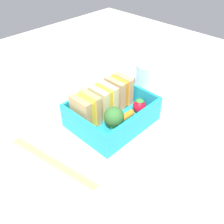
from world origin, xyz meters
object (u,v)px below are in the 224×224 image
Objects in this scene: sandwich_center at (119,91)px; strawberry_far_left at (139,106)px; broccoli_floret at (114,117)px; folded_napkin at (170,177)px; sandwich_left at (86,110)px; sandwich_center_left at (103,100)px; carrot_stick_left at (126,116)px; chopstick_pair at (51,160)px; drinking_glass at (147,77)px; carrot_stick_far_left at (104,136)px.

strawberry_far_left is at bearing -80.84° from sandwich_center.
broccoli_floret reaches higher than folded_napkin.
strawberry_far_left is (7.63, -0.15, -1.26)cm from broccoli_floret.
sandwich_left is 4.73cm from sandwich_center_left.
sandwich_left is 1.81× the size of carrot_stick_left.
sandwich_left is at bearing 12.32° from chopstick_pair.
sandwich_center_left is (4.73, 0.00, 0.00)cm from sandwich_left.
carrot_stick_left is (4.06, 0.30, -2.13)cm from broccoli_floret.
drinking_glass is at bearing 29.14° from strawberry_far_left.
broccoli_floret is 0.36× the size of folded_napkin.
drinking_glass reaches higher than strawberry_far_left.
sandwich_center reaches higher than carrot_stick_left.
chopstick_pair is 2.76× the size of drinking_glass.
carrot_stick_left is at bearing -35.31° from sandwich_left.
broccoli_floret is at bearing 178.84° from strawberry_far_left.
strawberry_far_left is (0.84, -5.22, -1.67)cm from sandwich_center.
carrot_stick_far_left is at bearing 98.09° from folded_napkin.
broccoli_floret is at bearing -62.20° from sandwich_left.
carrot_stick_far_left reaches higher than folded_napkin.
carrot_stick_far_left and carrot_stick_left have the same top height.
sandwich_center is at bearing -179.43° from drinking_glass.
strawberry_far_left is at bearing -8.06° from chopstick_pair.
carrot_stick_far_left is 7.54cm from carrot_stick_left.
sandwich_left is 5.74cm from broccoli_floret.
sandwich_center is 1.71× the size of carrot_stick_far_left.
strawberry_far_left is at bearing -43.11° from sandwich_center_left.
drinking_glass is at bearing 0.57° from sandwich_center.
strawberry_far_left is 21.08cm from chopstick_pair.
carrot_stick_left is at bearing -8.24° from chopstick_pair.
drinking_glass is at bearing 46.14° from folded_napkin.
drinking_glass is at bearing 16.73° from broccoli_floret.
broccoli_floret is 7.74cm from strawberry_far_left.
chopstick_pair is at bearing -175.50° from drinking_glass.
chopstick_pair is (-13.11, 2.78, -3.63)cm from broccoli_floret.
chopstick_pair is at bearing 168.02° from broccoli_floret.
sandwich_center_left is 1.32× the size of broccoli_floret.
carrot_stick_left is 0.51× the size of drinking_glass.
sandwich_left is at bearing 180.00° from sandwich_center.
sandwich_left is 0.91× the size of drinking_glass.
carrot_stick_far_left is 1.10× the size of strawberry_far_left.
chopstick_pair is at bearing -173.46° from sandwich_center.
drinking_glass is (15.11, 0.10, -0.90)cm from sandwich_center_left.
carrot_stick_left is at bearing -119.84° from sandwich_center.
sandwich_center is at bearing 60.16° from carrot_stick_left.
chopstick_pair reaches higher than folded_napkin.
sandwich_left is 1.71× the size of carrot_stick_far_left.
chopstick_pair is (-19.90, -2.28, -4.05)cm from sandwich_center.
sandwich_center is at bearing 99.16° from strawberry_far_left.
folded_napkin is (-8.28, -19.32, -4.20)cm from sandwich_center.
carrot_stick_far_left is 4.09cm from broccoli_floret.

